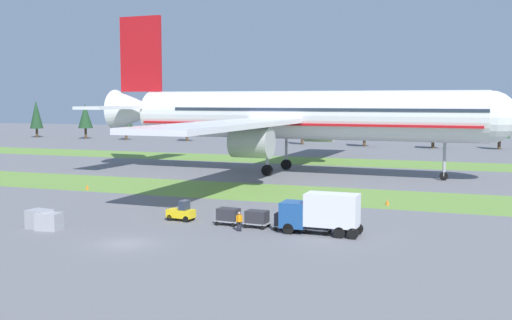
% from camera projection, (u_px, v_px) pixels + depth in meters
% --- Properties ---
extents(ground_plane, '(400.00, 400.00, 0.00)m').
position_uv_depth(ground_plane, '(125.00, 244.00, 49.34)').
color(ground_plane, slate).
extents(grass_strip_near, '(320.00, 14.06, 0.01)m').
position_uv_depth(grass_strip_near, '(252.00, 191.00, 77.36)').
color(grass_strip_near, olive).
rests_on(grass_strip_near, ground).
extents(grass_strip_far, '(320.00, 14.06, 0.01)m').
position_uv_depth(grass_strip_far, '(326.00, 161.00, 114.95)').
color(grass_strip_far, olive).
rests_on(grass_strip_far, ground).
extents(airliner, '(65.17, 80.37, 25.61)m').
position_uv_depth(airliner, '(293.00, 115.00, 95.52)').
color(airliner, silver).
rests_on(airliner, ground).
extents(baggage_tug, '(2.69, 1.49, 1.97)m').
position_uv_depth(baggage_tug, '(182.00, 212.00, 58.73)').
color(baggage_tug, yellow).
rests_on(baggage_tug, ground).
extents(cargo_dolly_lead, '(2.31, 1.66, 1.55)m').
position_uv_depth(cargo_dolly_lead, '(228.00, 215.00, 56.69)').
color(cargo_dolly_lead, '#A3A3A8').
rests_on(cargo_dolly_lead, ground).
extents(cargo_dolly_second, '(2.31, 1.66, 1.55)m').
position_uv_depth(cargo_dolly_second, '(257.00, 218.00, 55.51)').
color(cargo_dolly_second, '#A3A3A8').
rests_on(cargo_dolly_second, ground).
extents(cargo_dolly_third, '(2.31, 1.66, 1.55)m').
position_uv_depth(cargo_dolly_third, '(287.00, 220.00, 54.33)').
color(cargo_dolly_third, '#A3A3A8').
rests_on(cargo_dolly_third, ground).
extents(cargo_dolly_fourth, '(2.31, 1.66, 1.55)m').
position_uv_depth(cargo_dolly_fourth, '(318.00, 223.00, 53.16)').
color(cargo_dolly_fourth, '#A3A3A8').
rests_on(cargo_dolly_fourth, ground).
extents(catering_truck, '(6.99, 2.42, 3.58)m').
position_uv_depth(catering_truck, '(322.00, 212.00, 52.70)').
color(catering_truck, '#1E4C8E').
rests_on(catering_truck, ground).
extents(ground_crew_marshaller, '(0.36, 0.55, 1.74)m').
position_uv_depth(ground_crew_marshaller, '(336.00, 209.00, 59.65)').
color(ground_crew_marshaller, black).
rests_on(ground_crew_marshaller, ground).
extents(ground_crew_loader, '(0.54, 0.36, 1.74)m').
position_uv_depth(ground_crew_loader, '(239.00, 221.00, 53.93)').
color(ground_crew_loader, black).
rests_on(ground_crew_loader, ground).
extents(uld_container_0, '(2.19, 1.85, 1.71)m').
position_uv_depth(uld_container_0, '(39.00, 219.00, 55.16)').
color(uld_container_0, '#A3A3A8').
rests_on(uld_container_0, ground).
extents(uld_container_1, '(2.18, 1.84, 1.52)m').
position_uv_depth(uld_container_1, '(49.00, 221.00, 54.58)').
color(uld_container_1, '#A3A3A8').
rests_on(uld_container_1, ground).
extents(taxiway_marker_0, '(0.44, 0.44, 0.67)m').
position_uv_depth(taxiway_marker_0, '(351.00, 203.00, 66.52)').
color(taxiway_marker_0, orange).
rests_on(taxiway_marker_0, ground).
extents(taxiway_marker_1, '(0.44, 0.44, 0.68)m').
position_uv_depth(taxiway_marker_1, '(387.00, 202.00, 67.42)').
color(taxiway_marker_1, orange).
rests_on(taxiway_marker_1, ground).
extents(taxiway_marker_2, '(0.44, 0.44, 0.65)m').
position_uv_depth(taxiway_marker_2, '(87.00, 187.00, 79.11)').
color(taxiway_marker_2, orange).
rests_on(taxiway_marker_2, ground).
extents(distant_tree_line, '(207.01, 10.24, 12.11)m').
position_uv_depth(distant_tree_line, '(401.00, 119.00, 149.35)').
color(distant_tree_line, '#4C3823').
rests_on(distant_tree_line, ground).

